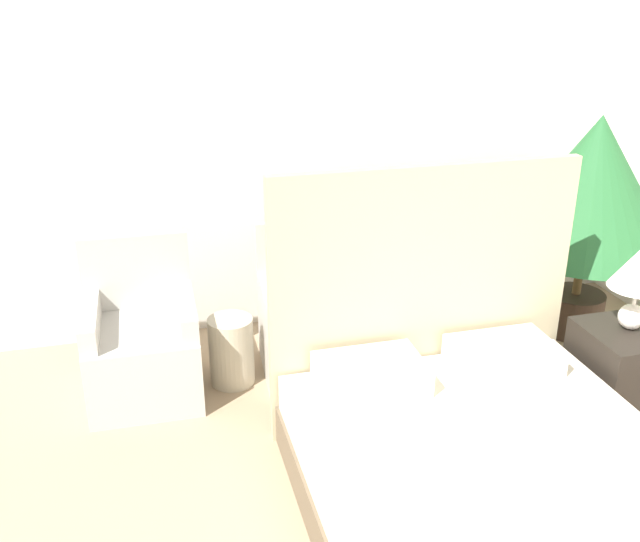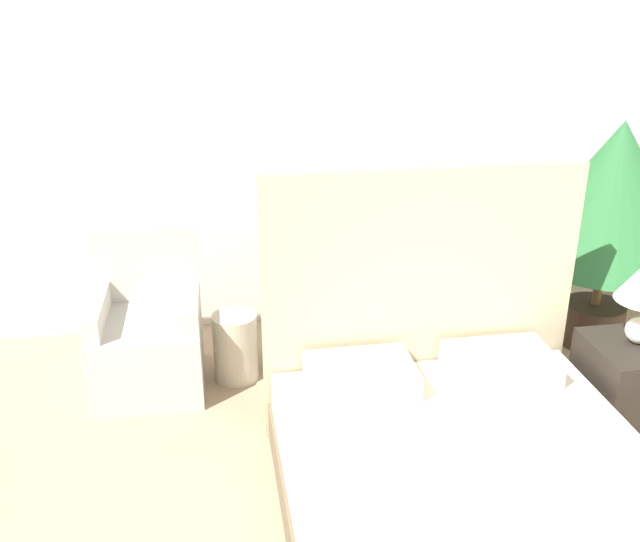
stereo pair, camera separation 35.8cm
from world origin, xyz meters
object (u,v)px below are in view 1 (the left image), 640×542
(bed, at_px, (492,476))
(armchair_near_window_right, at_px, (314,330))
(potted_palm, at_px, (592,189))
(nightstand, at_px, (621,375))
(side_table, at_px, (231,351))
(armchair_near_window_left, at_px, (143,351))
(table_lamp, at_px, (640,272))

(bed, height_order, armchair_near_window_right, bed)
(armchair_near_window_right, height_order, potted_palm, potted_palm)
(armchair_near_window_right, distance_m, nightstand, 1.86)
(side_table, bearing_deg, bed, -57.94)
(nightstand, bearing_deg, potted_palm, 70.16)
(armchair_near_window_right, xyz_separation_m, potted_palm, (1.96, 0.05, 0.79))
(armchair_near_window_left, relative_size, potted_palm, 0.60)
(armchair_near_window_left, xyz_separation_m, nightstand, (2.67, -0.98, -0.01))
(armchair_near_window_right, xyz_separation_m, nightstand, (1.58, -0.98, -0.01))
(armchair_near_window_left, height_order, armchair_near_window_right, same)
(armchair_near_window_left, distance_m, potted_palm, 3.14)
(armchair_near_window_left, distance_m, side_table, 0.54)
(armchair_near_window_right, height_order, nightstand, armchair_near_window_right)
(bed, relative_size, nightstand, 3.64)
(bed, height_order, potted_palm, potted_palm)
(armchair_near_window_right, bearing_deg, side_table, -174.62)
(side_table, bearing_deg, table_lamp, -23.72)
(armchair_near_window_left, relative_size, armchair_near_window_right, 1.00)
(bed, xyz_separation_m, armchair_near_window_right, (-0.45, 1.59, 0.02))
(table_lamp, bearing_deg, bed, -151.00)
(bed, distance_m, potted_palm, 2.37)
(armchair_near_window_left, distance_m, armchair_near_window_right, 1.08)
(potted_palm, xyz_separation_m, table_lamp, (-0.36, -1.01, -0.16))
(armchair_near_window_right, height_order, table_lamp, table_lamp)
(armchair_near_window_left, height_order, nightstand, armchair_near_window_left)
(table_lamp, height_order, side_table, table_lamp)
(armchair_near_window_right, bearing_deg, table_lamp, -26.70)
(side_table, bearing_deg, armchair_near_window_right, 1.30)
(bed, bearing_deg, side_table, 122.06)
(armchair_near_window_left, relative_size, table_lamp, 1.88)
(bed, distance_m, nightstand, 1.29)
(side_table, bearing_deg, potted_palm, 1.49)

